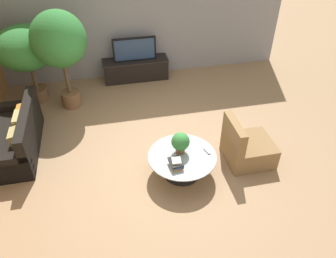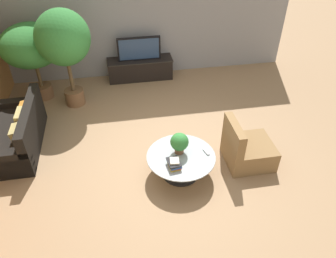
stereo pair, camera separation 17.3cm
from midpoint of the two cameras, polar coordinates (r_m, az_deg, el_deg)
The scene contains 13 objects.
ground_plane at distance 6.09m, azimuth -0.25°, elevation -4.36°, with size 24.00×24.00×0.00m, color #9E7A56.
back_wall_stone at distance 8.17m, azimuth -4.38°, elevation 19.25°, with size 7.40×0.12×3.00m, color #939399.
media_console at distance 8.35m, azimuth -4.28°, elevation 10.48°, with size 1.61×0.50×0.52m.
television at distance 8.12m, azimuth -4.46°, elevation 13.76°, with size 1.04×0.13×0.56m.
coffee_table at distance 5.54m, azimuth 3.15°, elevation -5.62°, with size 1.15×1.15×0.41m.
couch_by_wall at distance 6.65m, azimuth -24.02°, elevation -0.83°, with size 0.84×1.79×0.84m.
armchair_wicker at distance 5.95m, azimuth 14.30°, elevation -3.53°, with size 0.80×0.76×0.86m.
potted_palm_tall at distance 7.63m, azimuth -22.12°, elevation 13.06°, with size 1.29×1.29×1.72m.
potted_palm_corner at distance 7.04m, azimuth -17.07°, elevation 14.50°, with size 1.09×1.09×2.11m.
potted_plant_tabletop at distance 5.39m, azimuth 2.93°, elevation -2.37°, with size 0.31×0.31×0.38m.
book_stack at distance 5.23m, azimuth 2.04°, elevation -6.05°, with size 0.22×0.28×0.13m.
remote_black at distance 5.75m, azimuth 4.13°, elevation -1.99°, with size 0.04×0.16×0.02m, color black.
remote_silver at distance 5.55m, azimuth 7.54°, elevation -4.01°, with size 0.04×0.16×0.02m, color gray.
Camera 2 is at (-0.67, -4.46, 4.10)m, focal length 35.00 mm.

